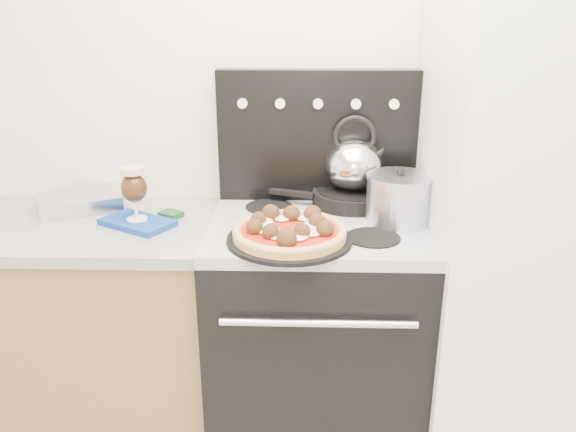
{
  "coord_description": "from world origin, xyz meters",
  "views": [
    {
      "loc": [
        0.03,
        -0.69,
        1.62
      ],
      "look_at": [
        -0.02,
        1.05,
        0.99
      ],
      "focal_mm": 35.0,
      "sensor_mm": 36.0,
      "label": 1
    }
  ],
  "objects_px": {
    "beer_glass": "(135,193)",
    "stock_pot": "(398,200)",
    "stove_body": "(315,339)",
    "pizza": "(290,230)",
    "pizza_pan": "(289,239)",
    "oven_mitt": "(137,223)",
    "base_cabinet": "(34,333)",
    "fridge": "(521,218)",
    "tea_kettle": "(354,160)",
    "skillet": "(352,197)"
  },
  "relations": [
    {
      "from": "beer_glass",
      "to": "stock_pot",
      "type": "distance_m",
      "value": 0.92
    },
    {
      "from": "stove_body",
      "to": "pizza",
      "type": "xyz_separation_m",
      "value": [
        -0.09,
        -0.18,
        0.52
      ]
    },
    {
      "from": "pizza_pan",
      "to": "oven_mitt",
      "type": "bearing_deg",
      "value": 162.13
    },
    {
      "from": "base_cabinet",
      "to": "fridge",
      "type": "bearing_deg",
      "value": -1.59
    },
    {
      "from": "beer_glass",
      "to": "pizza",
      "type": "bearing_deg",
      "value": -17.87
    },
    {
      "from": "fridge",
      "to": "tea_kettle",
      "type": "distance_m",
      "value": 0.62
    },
    {
      "from": "beer_glass",
      "to": "pizza_pan",
      "type": "height_order",
      "value": "beer_glass"
    },
    {
      "from": "stock_pot",
      "to": "pizza",
      "type": "bearing_deg",
      "value": -153.25
    },
    {
      "from": "pizza",
      "to": "stock_pot",
      "type": "relative_size",
      "value": 1.65
    },
    {
      "from": "stove_body",
      "to": "oven_mitt",
      "type": "relative_size",
      "value": 3.44
    },
    {
      "from": "fridge",
      "to": "oven_mitt",
      "type": "bearing_deg",
      "value": 179.09
    },
    {
      "from": "fridge",
      "to": "tea_kettle",
      "type": "height_order",
      "value": "fridge"
    },
    {
      "from": "oven_mitt",
      "to": "stock_pot",
      "type": "distance_m",
      "value": 0.93
    },
    {
      "from": "base_cabinet",
      "to": "stove_body",
      "type": "distance_m",
      "value": 1.11
    },
    {
      "from": "pizza",
      "to": "stock_pot",
      "type": "height_order",
      "value": "stock_pot"
    },
    {
      "from": "stove_body",
      "to": "tea_kettle",
      "type": "bearing_deg",
      "value": 55.28
    },
    {
      "from": "stove_body",
      "to": "fridge",
      "type": "xyz_separation_m",
      "value": [
        0.7,
        -0.03,
        0.51
      ]
    },
    {
      "from": "oven_mitt",
      "to": "pizza_pan",
      "type": "bearing_deg",
      "value": -17.87
    },
    {
      "from": "stove_body",
      "to": "fridge",
      "type": "distance_m",
      "value": 0.87
    },
    {
      "from": "oven_mitt",
      "to": "stock_pot",
      "type": "height_order",
      "value": "stock_pot"
    },
    {
      "from": "stove_body",
      "to": "fridge",
      "type": "height_order",
      "value": "fridge"
    },
    {
      "from": "fridge",
      "to": "tea_kettle",
      "type": "bearing_deg",
      "value": 158.38
    },
    {
      "from": "skillet",
      "to": "pizza_pan",
      "type": "bearing_deg",
      "value": -121.34
    },
    {
      "from": "base_cabinet",
      "to": "oven_mitt",
      "type": "bearing_deg",
      "value": -3.54
    },
    {
      "from": "stove_body",
      "to": "beer_glass",
      "type": "distance_m",
      "value": 0.87
    },
    {
      "from": "base_cabinet",
      "to": "beer_glass",
      "type": "distance_m",
      "value": 0.75
    },
    {
      "from": "base_cabinet",
      "to": "beer_glass",
      "type": "relative_size",
      "value": 7.36
    },
    {
      "from": "skillet",
      "to": "stock_pot",
      "type": "distance_m",
      "value": 0.24
    },
    {
      "from": "base_cabinet",
      "to": "beer_glass",
      "type": "height_order",
      "value": "beer_glass"
    },
    {
      "from": "stove_body",
      "to": "tea_kettle",
      "type": "relative_size",
      "value": 3.65
    },
    {
      "from": "oven_mitt",
      "to": "skillet",
      "type": "xyz_separation_m",
      "value": [
        0.78,
        0.2,
        0.04
      ]
    },
    {
      "from": "base_cabinet",
      "to": "stock_pot",
      "type": "distance_m",
      "value": 1.5
    },
    {
      "from": "fridge",
      "to": "pizza_pan",
      "type": "xyz_separation_m",
      "value": [
        -0.79,
        -0.16,
        -0.02
      ]
    },
    {
      "from": "oven_mitt",
      "to": "pizza_pan",
      "type": "xyz_separation_m",
      "value": [
        0.55,
        -0.18,
        0.02
      ]
    },
    {
      "from": "fridge",
      "to": "pizza_pan",
      "type": "distance_m",
      "value": 0.81
    },
    {
      "from": "pizza_pan",
      "to": "tea_kettle",
      "type": "height_order",
      "value": "tea_kettle"
    },
    {
      "from": "beer_glass",
      "to": "skillet",
      "type": "xyz_separation_m",
      "value": [
        0.78,
        0.2,
        -0.07
      ]
    },
    {
      "from": "skillet",
      "to": "tea_kettle",
      "type": "bearing_deg",
      "value": 0.0
    },
    {
      "from": "stove_body",
      "to": "stock_pot",
      "type": "bearing_deg",
      "value": 1.72
    },
    {
      "from": "oven_mitt",
      "to": "tea_kettle",
      "type": "height_order",
      "value": "tea_kettle"
    },
    {
      "from": "stove_body",
      "to": "beer_glass",
      "type": "height_order",
      "value": "beer_glass"
    },
    {
      "from": "pizza",
      "to": "stock_pot",
      "type": "bearing_deg",
      "value": 26.75
    },
    {
      "from": "fridge",
      "to": "stove_body",
      "type": "bearing_deg",
      "value": 177.95
    },
    {
      "from": "oven_mitt",
      "to": "beer_glass",
      "type": "xyz_separation_m",
      "value": [
        0.0,
        0.0,
        0.11
      ]
    },
    {
      "from": "skillet",
      "to": "stove_body",
      "type": "bearing_deg",
      "value": -124.72
    },
    {
      "from": "pizza_pan",
      "to": "pizza",
      "type": "bearing_deg",
      "value": 0.0
    },
    {
      "from": "oven_mitt",
      "to": "pizza_pan",
      "type": "height_order",
      "value": "pizza_pan"
    },
    {
      "from": "stove_body",
      "to": "oven_mitt",
      "type": "height_order",
      "value": "oven_mitt"
    },
    {
      "from": "stove_body",
      "to": "tea_kettle",
      "type": "xyz_separation_m",
      "value": [
        0.14,
        0.2,
        0.66
      ]
    },
    {
      "from": "oven_mitt",
      "to": "tea_kettle",
      "type": "xyz_separation_m",
      "value": [
        0.78,
        0.2,
        0.18
      ]
    }
  ]
}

